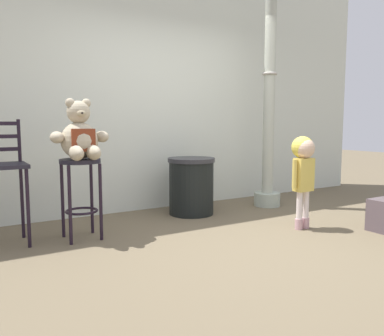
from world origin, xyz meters
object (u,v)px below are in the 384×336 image
bar_stool_with_teddy (81,182)px  lamppost (269,115)px  teddy_bear (80,137)px  child_walking (303,162)px  trash_bin (191,186)px  bar_chair_empty (2,172)px

bar_stool_with_teddy → lamppost: size_ratio=0.25×
bar_stool_with_teddy → teddy_bear: size_ratio=1.36×
teddy_bear → child_walking: size_ratio=0.58×
teddy_bear → child_walking: bearing=-21.1°
trash_bin → lamppost: 1.44m
bar_stool_with_teddy → trash_bin: bar_stool_with_teddy is taller
child_walking → lamppost: lamppost is taller
bar_stool_with_teddy → bar_chair_empty: bar_chair_empty is taller
bar_stool_with_teddy → bar_chair_empty: size_ratio=0.67×
child_walking → lamppost: bearing=28.3°
trash_bin → bar_chair_empty: size_ratio=0.60×
bar_stool_with_teddy → teddy_bear: (0.00, -0.03, 0.43)m
bar_stool_with_teddy → lamppost: 2.69m
trash_bin → bar_chair_empty: (-2.12, -0.18, 0.32)m
trash_bin → teddy_bear: bearing=-165.1°
bar_stool_with_teddy → bar_chair_empty: (-0.67, 0.18, 0.12)m
bar_stool_with_teddy → teddy_bear: teddy_bear is taller
bar_stool_with_teddy → child_walking: bearing=-21.8°
trash_bin → lamppost: bearing=-5.6°
bar_stool_with_teddy → child_walking: (2.11, -0.84, 0.16)m
child_walking → bar_chair_empty: (-2.78, 1.02, -0.04)m
child_walking → bar_chair_empty: 2.96m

